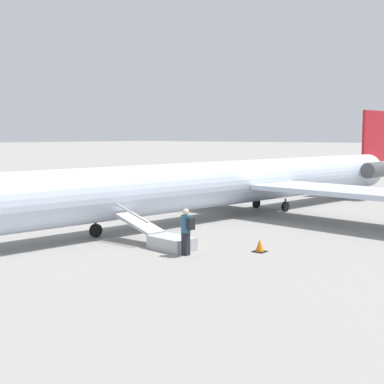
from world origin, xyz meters
The scene contains 5 objects.
ground_plane centered at (0.00, 0.00, 0.00)m, with size 600.00×600.00×0.00m, color gray.
airplane_main centered at (-0.95, 0.11, 1.87)m, with size 35.03×27.22×6.29m.
boarding_stairs centered at (9.15, 2.68, 0.36)m, with size 1.47×4.11×1.61m.
passenger centered at (9.66, 4.21, 1.00)m, with size 0.36×0.55×1.74m.
traffic_cone_near_stairs centered at (7.45, 6.02, 0.23)m, with size 0.46×0.46×0.50m.
Camera 1 is at (24.66, 16.64, 4.42)m, focal length 50.00 mm.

